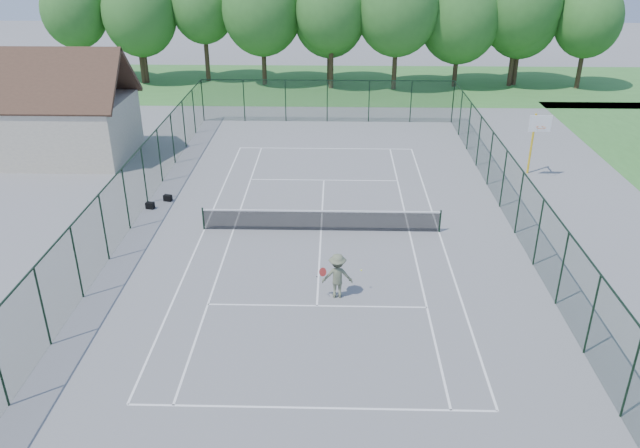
{
  "coord_description": "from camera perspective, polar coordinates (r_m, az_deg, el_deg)",
  "views": [
    {
      "loc": [
        0.62,
        -26.13,
        12.88
      ],
      "look_at": [
        0.0,
        -2.0,
        1.3
      ],
      "focal_mm": 35.0,
      "sensor_mm": 36.0,
      "label": 1
    }
  ],
  "objects": [
    {
      "name": "sports_bag_a",
      "position": [
        32.49,
        -15.27,
        1.64
      ],
      "size": [
        0.46,
        0.34,
        0.33
      ],
      "primitive_type": "cube",
      "rotation": [
        0.0,
        0.0,
        -0.23
      ],
      "color": "black",
      "rests_on": "ground"
    },
    {
      "name": "tree_line_far",
      "position": [
        56.55,
        0.89,
        18.64
      ],
      "size": [
        39.4,
        6.4,
        9.7
      ],
      "color": "#463021",
      "rests_on": "ground"
    },
    {
      "name": "ground",
      "position": [
        29.14,
        0.1,
        -0.6
      ],
      "size": [
        140.0,
        140.0,
        0.0
      ],
      "primitive_type": "plane",
      "color": "gray",
      "rests_on": "ground"
    },
    {
      "name": "fence_enclosure",
      "position": [
        28.48,
        0.1,
        2.21
      ],
      "size": [
        18.05,
        36.05,
        3.02
      ],
      "color": "#1D3A24",
      "rests_on": "ground"
    },
    {
      "name": "tennis_player",
      "position": [
        23.68,
        1.6,
        -4.76
      ],
      "size": [
        1.83,
        0.83,
        1.81
      ],
      "color": "#646C50",
      "rests_on": "ground"
    },
    {
      "name": "court_lines",
      "position": [
        29.14,
        0.1,
        -0.6
      ],
      "size": [
        11.05,
        23.85,
        0.01
      ],
      "color": "white",
      "rests_on": "ground"
    },
    {
      "name": "tennis_net",
      "position": [
        28.89,
        0.1,
        0.42
      ],
      "size": [
        11.08,
        0.08,
        1.1
      ],
      "color": "black",
      "rests_on": "ground"
    },
    {
      "name": "basketball_goal",
      "position": [
        36.71,
        19.17,
        7.9
      ],
      "size": [
        1.2,
        1.43,
        3.65
      ],
      "color": "yellow",
      "rests_on": "ground"
    },
    {
      "name": "sports_bag_b",
      "position": [
        33.19,
        -13.75,
        2.33
      ],
      "size": [
        0.46,
        0.35,
        0.32
      ],
      "primitive_type": "cube",
      "rotation": [
        0.0,
        0.0,
        -0.26
      ],
      "color": "black",
      "rests_on": "ground"
    },
    {
      "name": "utility_building",
      "position": [
        40.95,
        -22.88,
        9.86
      ],
      "size": [
        8.6,
        6.27,
        6.63
      ],
      "color": "beige",
      "rests_on": "ground"
    },
    {
      "name": "grass_far",
      "position": [
        57.59,
        0.84,
        12.71
      ],
      "size": [
        80.0,
        16.0,
        0.01
      ],
      "primitive_type": "cube",
      "color": "#43883A",
      "rests_on": "ground"
    }
  ]
}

